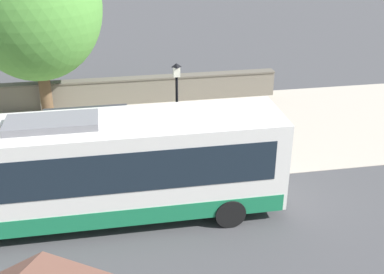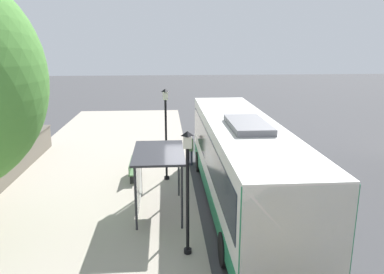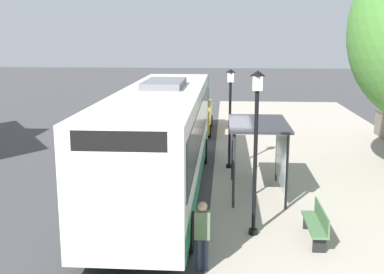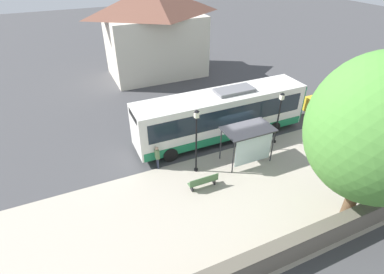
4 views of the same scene
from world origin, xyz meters
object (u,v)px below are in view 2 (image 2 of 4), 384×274
object	(u,v)px
pedestrian	(190,148)
street_lamp_near	(188,183)
bus	(241,162)
street_lamp_far	(166,127)
bench	(133,169)
bus_shelter	(154,161)

from	to	relation	value
pedestrian	street_lamp_near	distance (m)	8.62
bus	street_lamp_far	xyz separation A→B (m)	(-2.84, 3.27, 0.66)
bench	street_lamp_far	xyz separation A→B (m)	(1.58, -0.27, 2.07)
pedestrian	bus_shelter	bearing A→B (deg)	-107.21
pedestrian	street_lamp_far	xyz separation A→B (m)	(-1.24, -2.07, 1.60)
pedestrian	street_lamp_far	bearing A→B (deg)	-120.98
bus_shelter	street_lamp_near	distance (m)	3.21
street_lamp_far	street_lamp_near	bearing A→B (deg)	-84.72
street_lamp_far	bench	bearing A→B (deg)	170.41
bus_shelter	street_lamp_far	bearing A→B (deg)	82.44
pedestrian	street_lamp_far	world-z (taller)	street_lamp_far
bus	bench	distance (m)	5.83
bench	street_lamp_near	size ratio (longest dim) A/B	0.46
bench	street_lamp_near	bearing A→B (deg)	-72.01
bus_shelter	street_lamp_near	size ratio (longest dim) A/B	0.82
bus	bus_shelter	xyz separation A→B (m)	(-3.29, -0.13, 0.13)
bus_shelter	bench	bearing A→B (deg)	107.08
street_lamp_near	bus_shelter	bearing A→B (deg)	109.07
bus_shelter	street_lamp_near	world-z (taller)	street_lamp_near
pedestrian	street_lamp_near	xyz separation A→B (m)	(-0.65, -8.49, 1.37)
bus_shelter	bench	size ratio (longest dim) A/B	1.77
bus_shelter	street_lamp_far	size ratio (longest dim) A/B	0.74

